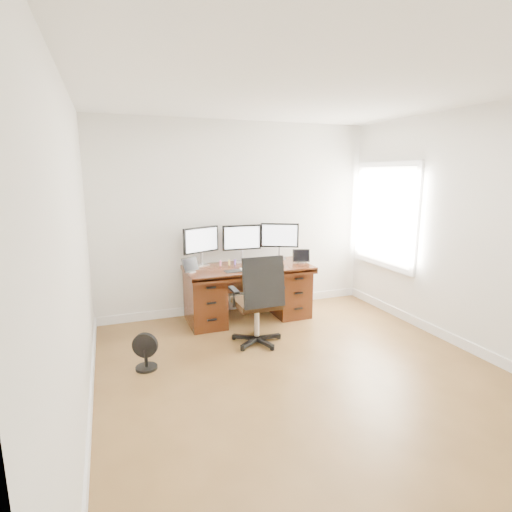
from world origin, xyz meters
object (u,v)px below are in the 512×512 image
object	(u,v)px
office_chair	(258,315)
monitor_center	(242,239)
keyboard	(251,269)
desk	(248,290)
floor_fan	(146,352)

from	to	relation	value
office_chair	monitor_center	world-z (taller)	monitor_center
monitor_center	keyboard	xyz separation A→B (m)	(-0.03, -0.46, -0.33)
desk	keyboard	size ratio (longest dim) A/B	6.07
monitor_center	keyboard	bearing A→B (deg)	-90.81
desk	monitor_center	world-z (taller)	monitor_center
floor_fan	monitor_center	distance (m)	2.15
monitor_center	floor_fan	bearing A→B (deg)	-136.22
office_chair	keyboard	bearing A→B (deg)	78.09
office_chair	floor_fan	bearing A→B (deg)	-171.93
office_chair	monitor_center	bearing A→B (deg)	81.64
floor_fan	desk	bearing A→B (deg)	60.11
floor_fan	keyboard	xyz separation A→B (m)	(1.45, 0.82, 0.57)
floor_fan	keyboard	world-z (taller)	keyboard
office_chair	floor_fan	xyz separation A→B (m)	(-1.30, -0.17, -0.17)
keyboard	monitor_center	bearing A→B (deg)	93.34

